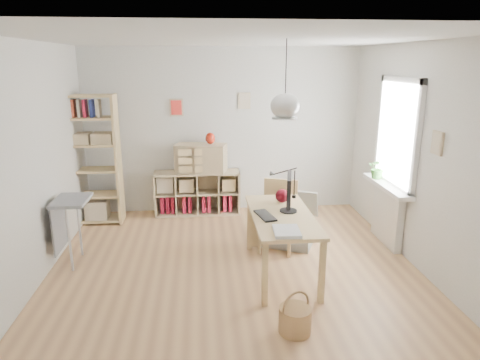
{
  "coord_description": "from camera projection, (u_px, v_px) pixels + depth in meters",
  "views": [
    {
      "loc": [
        -0.37,
        -4.78,
        2.47
      ],
      "look_at": [
        0.1,
        0.3,
        1.05
      ],
      "focal_mm": 32.0,
      "sensor_mm": 36.0,
      "label": 1
    }
  ],
  "objects": [
    {
      "name": "ground",
      "position": [
        234.0,
        268.0,
        5.28
      ],
      "size": [
        4.5,
        4.5,
        0.0
      ],
      "primitive_type": "plane",
      "color": "tan",
      "rests_on": "ground"
    },
    {
      "name": "room_shell",
      "position": [
        285.0,
        106.0,
        4.65
      ],
      "size": [
        4.5,
        4.5,
        4.5
      ],
      "color": "white",
      "rests_on": "ground"
    },
    {
      "name": "window_unit",
      "position": [
        398.0,
        133.0,
        5.64
      ],
      "size": [
        0.07,
        1.16,
        1.46
      ],
      "color": "white",
      "rests_on": "ground"
    },
    {
      "name": "radiator",
      "position": [
        387.0,
        215.0,
        5.94
      ],
      "size": [
        0.1,
        0.8,
        0.8
      ],
      "primitive_type": "cube",
      "color": "silver",
      "rests_on": "ground"
    },
    {
      "name": "windowsill",
      "position": [
        387.0,
        186.0,
        5.82
      ],
      "size": [
        0.22,
        1.2,
        0.06
      ],
      "primitive_type": "cube",
      "color": "white",
      "rests_on": "radiator"
    },
    {
      "name": "desk",
      "position": [
        282.0,
        222.0,
        5.01
      ],
      "size": [
        0.7,
        1.5,
        0.75
      ],
      "color": "#DAB67D",
      "rests_on": "ground"
    },
    {
      "name": "cube_shelf",
      "position": [
        196.0,
        196.0,
        7.15
      ],
      "size": [
        1.4,
        0.38,
        0.72
      ],
      "color": "tan",
      "rests_on": "ground"
    },
    {
      "name": "tall_bookshelf",
      "position": [
        92.0,
        155.0,
        6.53
      ],
      "size": [
        0.8,
        0.38,
        2.0
      ],
      "color": "#DAB67D",
      "rests_on": "ground"
    },
    {
      "name": "side_table",
      "position": [
        67.0,
        213.0,
        5.25
      ],
      "size": [
        0.4,
        0.55,
        0.85
      ],
      "color": "#97989A",
      "rests_on": "ground"
    },
    {
      "name": "chair",
      "position": [
        278.0,
        211.0,
        5.72
      ],
      "size": [
        0.59,
        0.59,
        0.94
      ],
      "rotation": [
        0.0,
        0.0,
        -0.36
      ],
      "color": "#97989A",
      "rests_on": "ground"
    },
    {
      "name": "wicker_basket",
      "position": [
        295.0,
        319.0,
        4.01
      ],
      "size": [
        0.31,
        0.31,
        0.43
      ],
      "rotation": [
        0.0,
        0.0,
        0.44
      ],
      "color": "#A8804C",
      "rests_on": "ground"
    },
    {
      "name": "storage_chest",
      "position": [
        290.0,
        227.0,
        5.98
      ],
      "size": [
        0.91,
        0.95,
        0.7
      ],
      "rotation": [
        0.0,
        0.0,
        -0.43
      ],
      "color": "#BBBBB6",
      "rests_on": "ground"
    },
    {
      "name": "monitor",
      "position": [
        289.0,
        191.0,
        5.0
      ],
      "size": [
        0.2,
        0.51,
        0.45
      ],
      "rotation": [
        0.0,
        0.0,
        -0.21
      ],
      "color": "black",
      "rests_on": "desk"
    },
    {
      "name": "keyboard",
      "position": [
        265.0,
        216.0,
        4.91
      ],
      "size": [
        0.23,
        0.41,
        0.02
      ],
      "primitive_type": "cube",
      "rotation": [
        0.0,
        0.0,
        0.23
      ],
      "color": "black",
      "rests_on": "desk"
    },
    {
      "name": "task_lamp",
      "position": [
        282.0,
        179.0,
        5.44
      ],
      "size": [
        0.37,
        0.14,
        0.39
      ],
      "color": "black",
      "rests_on": "desk"
    },
    {
      "name": "yarn_ball",
      "position": [
        282.0,
        196.0,
        5.38
      ],
      "size": [
        0.17,
        0.17,
        0.17
      ],
      "primitive_type": "sphere",
      "color": "#44090D",
      "rests_on": "desk"
    },
    {
      "name": "paper_tray",
      "position": [
        287.0,
        231.0,
        4.43
      ],
      "size": [
        0.29,
        0.35,
        0.03
      ],
      "primitive_type": "cube",
      "rotation": [
        0.0,
        0.0,
        -0.06
      ],
      "color": "white",
      "rests_on": "desk"
    },
    {
      "name": "drawer_chest",
      "position": [
        201.0,
        158.0,
        6.95
      ],
      "size": [
        0.87,
        0.55,
        0.46
      ],
      "primitive_type": "cube",
      "rotation": [
        0.0,
        0.0,
        -0.25
      ],
      "color": "tan",
      "rests_on": "cube_shelf"
    },
    {
      "name": "red_vase",
      "position": [
        210.0,
        138.0,
        6.87
      ],
      "size": [
        0.15,
        0.15,
        0.19
      ],
      "primitive_type": "ellipsoid",
      "color": "maroon",
      "rests_on": "drawer_chest"
    },
    {
      "name": "potted_plant",
      "position": [
        378.0,
        168.0,
        6.04
      ],
      "size": [
        0.34,
        0.32,
        0.31
      ],
      "primitive_type": "imported",
      "rotation": [
        0.0,
        0.0,
        -0.34
      ],
      "color": "#356F29",
      "rests_on": "windowsill"
    }
  ]
}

